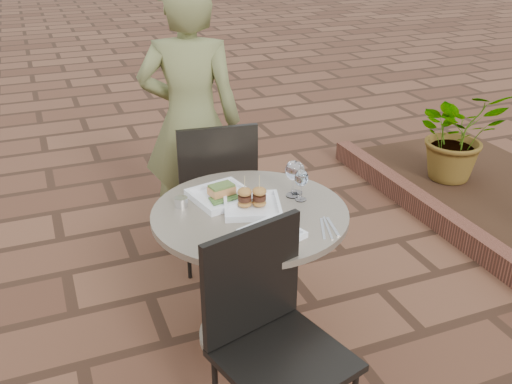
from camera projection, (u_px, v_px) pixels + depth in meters
name	position (u px, v px, depth m)	size (l,w,h in m)	color
ground	(245.00, 323.00, 3.01)	(60.00, 60.00, 0.00)	brown
cafe_table	(250.00, 256.00, 2.70)	(0.90, 0.90, 0.73)	gray
chair_far	(216.00, 184.00, 3.27)	(0.49, 0.49, 0.93)	black
chair_near	(269.00, 326.00, 2.15)	(0.54, 0.54, 0.93)	black
diner	(191.00, 122.00, 3.38)	(0.61, 0.40, 1.66)	olive
plate_salmon	(222.00, 195.00, 2.69)	(0.32, 0.32, 0.07)	white
plate_sliders	(252.00, 203.00, 2.60)	(0.32, 0.32, 0.17)	white
plate_tuna	(272.00, 233.00, 2.39)	(0.27, 0.27, 0.03)	white
wine_glass_right	(301.00, 179.00, 2.65)	(0.07, 0.07, 0.15)	white
wine_glass_mid	(293.00, 171.00, 2.68)	(0.08, 0.08, 0.18)	white
wine_glass_far	(297.00, 171.00, 2.71)	(0.07, 0.07, 0.16)	white
steel_ramekin	(181.00, 202.00, 2.62)	(0.06, 0.06, 0.05)	silver
cutlery_set	(328.00, 228.00, 2.45)	(0.09, 0.19, 0.00)	silver
planter_curb	(455.00, 229.00, 3.76)	(0.12, 3.00, 0.15)	brown
potted_plant_a	(458.00, 134.00, 4.36)	(0.66, 0.57, 0.73)	#33662D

